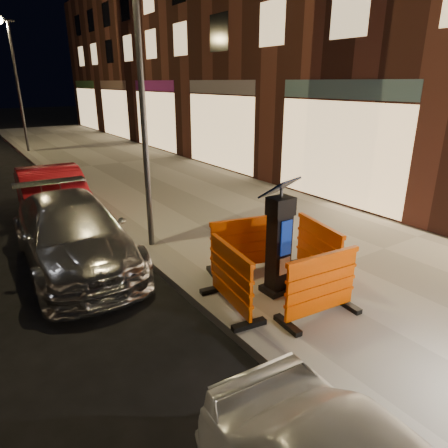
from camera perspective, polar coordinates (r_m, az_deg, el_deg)
ground_plane at (r=6.46m, az=-0.91°, el=-13.12°), size 120.00×120.00×0.00m
sidewalk at (r=8.24m, az=16.88°, el=-5.76°), size 6.00×60.00×0.15m
kerb at (r=6.42m, az=-0.92°, el=-12.56°), size 0.30×60.00×0.15m
parking_kiosk at (r=6.52m, az=7.87°, el=-2.35°), size 0.68×0.68×1.84m
barrier_front at (r=6.09m, az=13.69°, el=-8.65°), size 1.36×0.66×1.03m
barrier_back at (r=7.35m, az=2.80°, el=-3.01°), size 1.41×0.83×1.03m
barrier_kerbside at (r=6.15m, az=1.00°, el=-7.77°), size 0.73×1.38×1.03m
barrier_bldgside at (r=7.30m, az=13.31°, el=-3.70°), size 0.81×1.40×1.03m
car_silver at (r=8.66m, az=-20.26°, el=-5.44°), size 2.10×4.74×1.35m
car_red at (r=11.37m, az=-22.70°, el=0.20°), size 1.75×4.36×1.41m
street_lamp_mid at (r=8.21m, az=-11.59°, el=16.88°), size 0.12×0.12×6.00m
street_lamp_far at (r=22.78m, az=-27.30°, el=16.76°), size 0.12×0.12×6.00m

